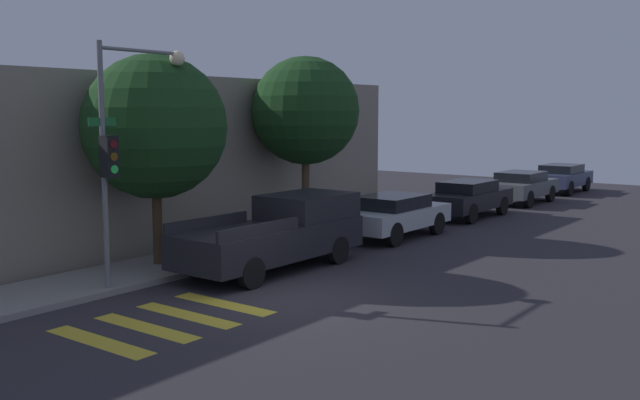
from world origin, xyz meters
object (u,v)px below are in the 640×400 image
Objects in this scene: traffic_light_pole at (125,132)px; pickup_truck at (279,232)px; tree_near_corner at (155,127)px; tree_midblock at (305,111)px; sedan_middle at (468,197)px; sedan_near_corner at (394,214)px; sedan_tail_of_row at (562,177)px; sedan_far_end at (522,186)px.

traffic_light_pole is 1.01× the size of pickup_truck.
tree_near_corner is 6.13m from tree_midblock.
tree_midblock is at bearing 8.40° from traffic_light_pole.
tree_midblock is at bearing 0.00° from tree_near_corner.
tree_near_corner is at bearing 169.36° from sedan_middle.
sedan_near_corner is 16.13m from sedan_tail_of_row.
pickup_truck is 11.10m from sedan_middle.
sedan_tail_of_row is (21.77, -0.00, -0.16)m from pickup_truck.
sedan_far_end is 1.00× the size of sedan_tail_of_row.
sedan_far_end is 0.78× the size of tree_near_corner.
sedan_middle is 13.55m from tree_near_corner.
traffic_light_pole is 1.27× the size of sedan_near_corner.
tree_midblock is (-1.44, 2.45, 3.27)m from sedan_near_corner.
traffic_light_pole is at bearing 172.29° from sedan_near_corner.
tree_near_corner is at bearing 174.11° from sedan_tail_of_row.
tree_midblock is at bearing 168.71° from sedan_far_end.
sedan_tail_of_row is at bearing 0.00° from sedan_middle.
pickup_truck is 1.25× the size of sedan_near_corner.
sedan_middle is 10.67m from sedan_tail_of_row.
tree_midblock is (-12.25, 2.45, 3.26)m from sedan_far_end.
tree_near_corner is (-7.56, 2.45, 2.87)m from sedan_near_corner.
sedan_tail_of_row is at bearing -7.92° from tree_midblock.
sedan_middle is at bearing -19.52° from tree_midblock.
sedan_near_corner is at bearing 0.00° from pickup_truck.
tree_midblock is at bearing 160.48° from sedan_middle.
pickup_truck reaches higher than sedan_middle.
tree_near_corner is at bearing 172.42° from sedan_far_end.
tree_near_corner is (1.83, 1.17, 0.06)m from traffic_light_pole.
sedan_middle is (14.85, -1.27, -2.79)m from traffic_light_pole.
pickup_truck is at bearing -149.80° from tree_midblock.
sedan_far_end is at bearing -11.29° from tree_midblock.
tree_near_corner is (-23.69, 2.45, 2.86)m from sedan_tail_of_row.
sedan_middle is at bearing 180.00° from sedan_far_end.
sedan_near_corner is 8.45m from tree_near_corner.
sedan_middle reaches higher than sedan_near_corner.
sedan_far_end is at bearing 180.00° from sedan_tail_of_row.
sedan_far_end is (16.45, -0.00, -0.17)m from pickup_truck.
tree_midblock reaches higher than sedan_far_end.
sedan_far_end is at bearing 0.00° from sedan_middle.
traffic_light_pole is 1.29× the size of sedan_far_end.
sedan_middle is (5.46, -0.00, 0.02)m from sedan_near_corner.
sedan_tail_of_row reaches higher than sedan_near_corner.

